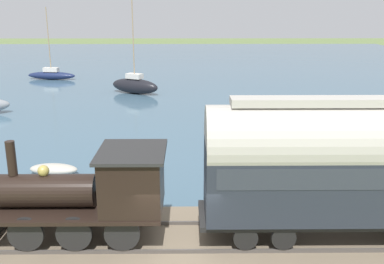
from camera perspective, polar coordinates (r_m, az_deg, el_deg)
The scene contains 9 objects.
ground_plane at distance 14.80m, azimuth -1.69°, elevation -15.98°, with size 200.00×200.00×0.00m, color #607542.
harbor_water at distance 56.39m, azimuth -0.87°, elevation 7.83°, with size 80.00×80.00×0.01m.
rail_embankment at distance 15.18m, azimuth -1.65°, elevation -14.06°, with size 4.76×56.00×0.59m.
steam_locomotive at distance 14.57m, azimuth -11.90°, elevation -6.96°, with size 2.47×5.87×3.20m.
passenger_coach at distance 14.85m, azimuth 19.22°, elevation -3.61°, with size 2.35×9.31×4.54m.
sailboat_navy at distance 51.67m, azimuth -17.42°, elevation 6.97°, with size 1.89×5.45×7.65m.
sailboat_black at distance 41.51m, azimuth -7.28°, elevation 5.93°, with size 3.54×4.93×8.98m.
rowboat_near_shore at distance 24.72m, azimuth -9.46°, elevation -2.12°, with size 2.72×2.45×0.55m.
rowboat_far_out at distance 22.43m, azimuth -17.16°, elevation -4.55°, with size 1.17×2.39×0.52m.
Camera 1 is at (-12.58, -0.29, 7.78)m, focal length 42.00 mm.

